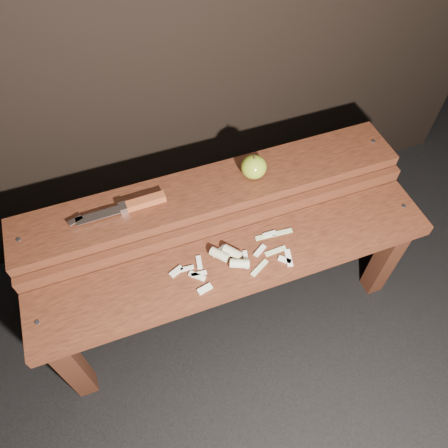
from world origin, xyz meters
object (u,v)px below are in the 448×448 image
object	(u,v)px
knife	(134,205)
apple	(254,167)
bench_front_tier	(238,274)
bench_rear_tier	(212,205)

from	to	relation	value
knife	apple	bearing A→B (deg)	-0.17
bench_front_tier	knife	distance (m)	0.37
bench_front_tier	bench_rear_tier	distance (m)	0.23
bench_front_tier	bench_rear_tier	world-z (taller)	bench_rear_tier
bench_front_tier	apple	world-z (taller)	apple
bench_rear_tier	apple	xyz separation A→B (m)	(0.14, 0.00, 0.12)
bench_rear_tier	apple	bearing A→B (deg)	1.82
apple	knife	distance (m)	0.37
apple	knife	bearing A→B (deg)	179.83
bench_rear_tier	apple	size ratio (longest dim) A/B	14.63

